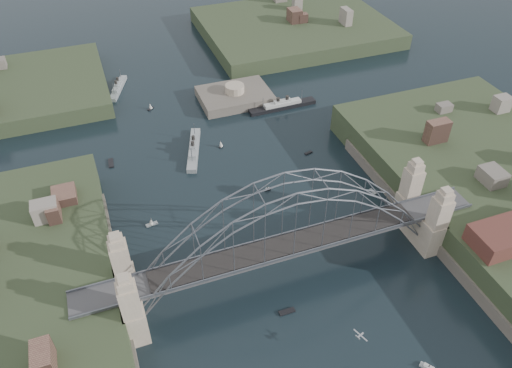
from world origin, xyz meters
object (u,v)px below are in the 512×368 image
at_px(bridge, 288,231).
at_px(naval_cruiser_far, 118,88).
at_px(naval_cruiser_near, 194,149).
at_px(ocean_liner, 282,106).
at_px(fort_island, 235,101).

distance_m(bridge, naval_cruiser_far, 92.75).
relative_size(bridge, naval_cruiser_near, 4.41).
distance_m(naval_cruiser_near, ocean_liner, 33.94).
height_order(bridge, ocean_liner, bridge).
bearing_deg(ocean_liner, bridge, -111.89).
height_order(fort_island, naval_cruiser_near, fort_island).
relative_size(bridge, naval_cruiser_far, 5.47).
xyz_separation_m(bridge, ocean_liner, (24.33, 60.55, -11.50)).
bearing_deg(fort_island, naval_cruiser_near, -130.98).
distance_m(bridge, naval_cruiser_near, 49.78).
distance_m(fort_island, naval_cruiser_far, 38.92).
height_order(bridge, fort_island, bridge).
distance_m(naval_cruiser_near, naval_cruiser_far, 43.98).
bearing_deg(naval_cruiser_far, ocean_liner, -32.11).
relative_size(naval_cruiser_near, naval_cruiser_far, 1.24).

